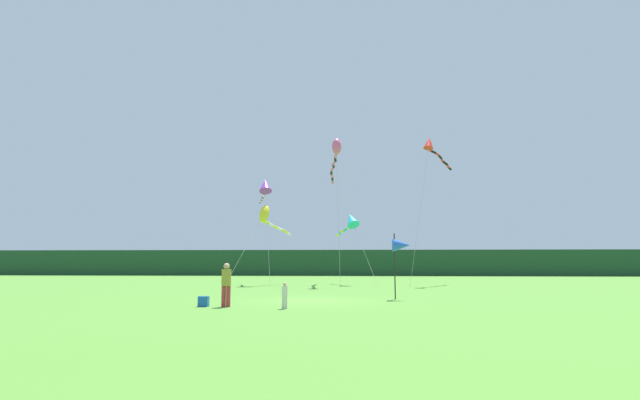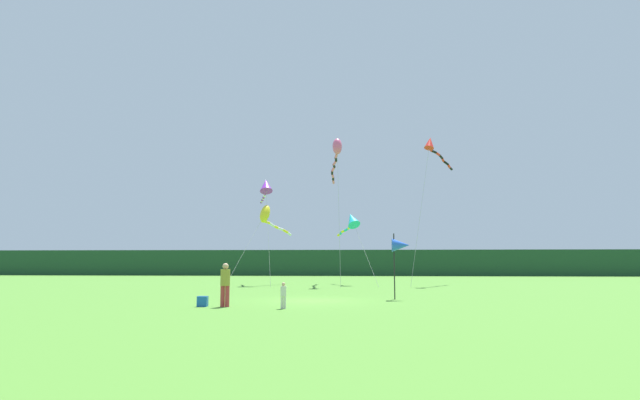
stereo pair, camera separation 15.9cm
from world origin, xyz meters
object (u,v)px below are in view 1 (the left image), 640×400
(cooler_box, at_px, (204,301))
(kite_rainbow, at_px, (336,152))
(kite_red, at_px, (432,147))
(kite_purple, at_px, (265,186))
(kite_cyan, at_px, (351,220))
(banner_flag_pole, at_px, (401,246))
(person_child, at_px, (285,294))
(kite_yellow, at_px, (266,216))
(person_adult, at_px, (226,282))

(cooler_box, height_order, kite_rainbow, kite_rainbow)
(kite_red, bearing_deg, kite_purple, -176.67)
(kite_purple, bearing_deg, kite_rainbow, -7.57)
(kite_cyan, bearing_deg, cooler_box, -106.17)
(banner_flag_pole, bearing_deg, kite_purple, 122.32)
(cooler_box, distance_m, kite_red, 27.52)
(person_child, bearing_deg, kite_purple, 102.35)
(banner_flag_pole, bearing_deg, kite_yellow, 123.24)
(banner_flag_pole, xyz_separation_m, kite_yellow, (-9.61, 14.67, 2.90))
(kite_red, relative_size, kite_cyan, 1.90)
(person_adult, xyz_separation_m, kite_rainbow, (3.99, 19.80, 9.93))
(person_child, bearing_deg, person_adult, 165.28)
(kite_red, xyz_separation_m, kite_cyan, (-6.94, -0.17, -6.24))
(person_adult, xyz_separation_m, kite_purple, (-2.05, 20.60, 7.20))
(cooler_box, relative_size, kite_purple, 0.05)
(kite_yellow, bearing_deg, person_adult, -84.91)
(kite_purple, xyz_separation_m, kite_cyan, (7.22, 0.66, -2.88))
(person_adult, xyz_separation_m, kite_red, (12.11, 21.43, 10.56))
(person_adult, height_order, kite_yellow, kite_yellow)
(person_adult, xyz_separation_m, kite_cyan, (5.17, 21.26, 4.32))
(cooler_box, relative_size, kite_cyan, 0.07)
(cooler_box, distance_m, kite_yellow, 20.28)
(person_child, height_order, kite_yellow, kite_yellow)
(person_adult, relative_size, kite_red, 0.15)
(person_adult, distance_m, kite_cyan, 22.30)
(cooler_box, height_order, kite_red, kite_red)
(kite_cyan, bearing_deg, kite_red, 1.38)
(cooler_box, bearing_deg, kite_red, 58.52)
(banner_flag_pole, bearing_deg, cooler_box, -151.19)
(banner_flag_pole, xyz_separation_m, kite_cyan, (-2.70, 16.34, 2.63))
(kite_yellow, relative_size, kite_rainbow, 0.69)
(person_child, relative_size, kite_purple, 0.12)
(person_child, distance_m, kite_rainbow, 23.00)
(person_child, distance_m, cooler_box, 3.68)
(banner_flag_pole, bearing_deg, person_adult, -147.98)
(kite_purple, bearing_deg, banner_flag_pole, -57.68)
(cooler_box, distance_m, kite_cyan, 22.67)
(person_adult, distance_m, banner_flag_pole, 9.43)
(kite_yellow, bearing_deg, kite_red, 7.56)
(kite_purple, bearing_deg, kite_red, 3.33)
(kite_yellow, bearing_deg, banner_flag_pole, -56.76)
(kite_red, bearing_deg, person_adult, -119.47)
(kite_purple, distance_m, kite_red, 14.58)
(kite_rainbow, xyz_separation_m, kite_red, (8.12, 1.63, 0.62))
(person_child, relative_size, kite_yellow, 0.13)
(banner_flag_pole, distance_m, kite_yellow, 17.77)
(banner_flag_pole, bearing_deg, kite_red, 75.60)
(kite_yellow, height_order, kite_rainbow, kite_rainbow)
(person_child, xyz_separation_m, kite_purple, (-4.66, 21.29, 7.64))
(person_adult, bearing_deg, cooler_box, 176.80)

